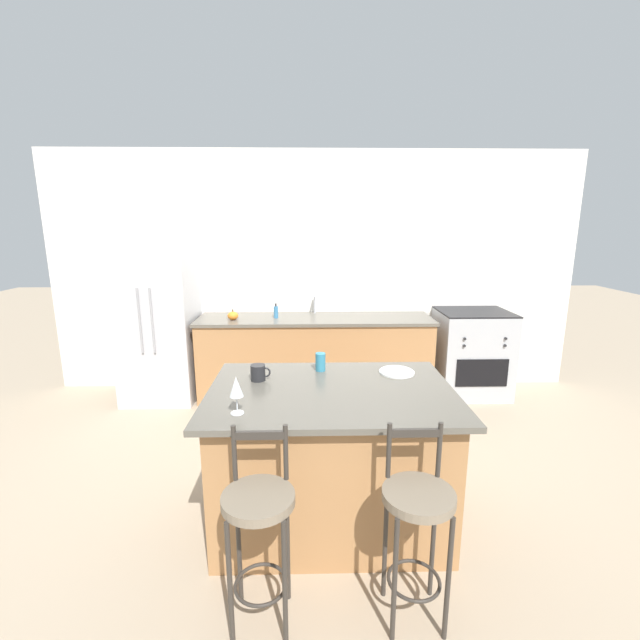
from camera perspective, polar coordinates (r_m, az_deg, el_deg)
name	(u,v)px	position (r m, az deg, el deg)	size (l,w,h in m)	color
ground_plane	(316,407)	(4.62, -0.58, -11.58)	(18.00, 18.00, 0.00)	tan
wall_back	(315,273)	(4.96, -0.73, 6.33)	(6.00, 0.07, 2.70)	silver
back_counter	(315,356)	(4.82, -0.65, -4.80)	(2.56, 0.69, 0.90)	#A87547
sink_faucet	(315,301)	(4.88, -0.70, 2.49)	(0.02, 0.13, 0.22)	#ADAFB5
kitchen_island	(331,455)	(2.86, 1.46, -17.59)	(1.51, 1.05, 0.90)	#A87547
refrigerator	(159,321)	(4.95, -20.65, -0.17)	(0.76, 0.72, 1.73)	#BCBCC1
oven_range	(471,353)	(5.13, 19.53, -4.14)	(0.77, 0.68, 0.96)	#ADAFB5
bar_stool_near	(259,520)	(2.21, -8.11, -24.93)	(0.34, 0.34, 0.98)	#332D28
bar_stool_far	(417,517)	(2.26, 12.80, -24.23)	(0.34, 0.34, 0.98)	#332D28
dinner_plate	(397,372)	(2.99, 10.19, -6.80)	(0.24, 0.24, 0.02)	white
wine_glass	(236,388)	(2.34, -11.11, -8.83)	(0.07, 0.07, 0.21)	white
coffee_mug	(258,373)	(2.83, -8.22, -6.96)	(0.13, 0.10, 0.10)	#232326
tumbler_cup	(320,362)	(2.97, 0.06, -5.61)	(0.07, 0.07, 0.12)	teal
pumpkin_decoration	(233,316)	(4.65, -11.54, 0.57)	(0.11, 0.11, 0.11)	orange
soap_bottle	(276,312)	(4.67, -5.90, 1.07)	(0.05, 0.05, 0.16)	teal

